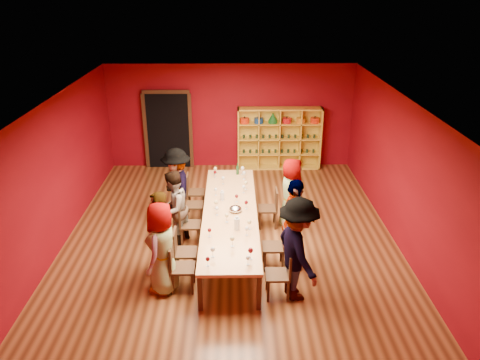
# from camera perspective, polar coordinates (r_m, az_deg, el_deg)

# --- Properties ---
(room_shell) EXTENTS (7.10, 9.10, 3.04)m
(room_shell) POSITION_cam_1_polar(r_m,az_deg,el_deg) (9.30, -1.26, 0.30)
(room_shell) COLOR #532C16
(room_shell) RESTS_ON ground
(tasting_table) EXTENTS (1.10, 4.50, 0.75)m
(tasting_table) POSITION_cam_1_polar(r_m,az_deg,el_deg) (9.64, -1.22, -4.09)
(tasting_table) COLOR tan
(tasting_table) RESTS_ON ground
(doorway) EXTENTS (1.40, 0.17, 2.30)m
(doorway) POSITION_cam_1_polar(r_m,az_deg,el_deg) (13.73, -8.72, 6.04)
(doorway) COLOR black
(doorway) RESTS_ON ground
(shelving_unit) EXTENTS (2.40, 0.40, 1.80)m
(shelving_unit) POSITION_cam_1_polar(r_m,az_deg,el_deg) (13.59, 4.78, 5.44)
(shelving_unit) COLOR gold
(shelving_unit) RESTS_ON ground
(chair_person_left_0) EXTENTS (0.42, 0.42, 0.89)m
(chair_person_left_0) POSITION_cam_1_polar(r_m,az_deg,el_deg) (8.44, -7.55, -10.24)
(chair_person_left_0) COLOR black
(chair_person_left_0) RESTS_ON ground
(person_left_0) EXTENTS (0.64, 0.92, 1.70)m
(person_left_0) POSITION_cam_1_polar(r_m,az_deg,el_deg) (8.29, -9.48, -8.18)
(person_left_0) COLOR #D18C94
(person_left_0) RESTS_ON ground
(chair_person_left_1) EXTENTS (0.42, 0.42, 0.89)m
(chair_person_left_1) POSITION_cam_1_polar(r_m,az_deg,el_deg) (8.88, -7.19, -8.39)
(chair_person_left_1) COLOR black
(chair_person_left_1) RESTS_ON ground
(person_left_1) EXTENTS (0.56, 0.68, 1.66)m
(person_left_1) POSITION_cam_1_polar(r_m,az_deg,el_deg) (8.76, -9.89, -6.49)
(person_left_1) COLOR #C9878D
(person_left_1) RESTS_ON ground
(chair_person_left_2) EXTENTS (0.42, 0.42, 0.89)m
(chair_person_left_2) POSITION_cam_1_polar(r_m,az_deg,el_deg) (9.80, -6.56, -5.11)
(chair_person_left_2) COLOR black
(chair_person_left_2) RESTS_ON ground
(person_left_2) EXTENTS (0.70, 0.89, 1.62)m
(person_left_2) POSITION_cam_1_polar(r_m,az_deg,el_deg) (9.69, -8.15, -3.47)
(person_left_2) COLOR tan
(person_left_2) RESTS_ON ground
(chair_person_left_3) EXTENTS (0.42, 0.42, 0.89)m
(chair_person_left_3) POSITION_cam_1_polar(r_m,az_deg,el_deg) (10.62, -6.11, -2.74)
(chair_person_left_3) COLOR black
(chair_person_left_3) RESTS_ON ground
(person_left_3) EXTENTS (0.66, 1.21, 1.77)m
(person_left_3) POSITION_cam_1_polar(r_m,az_deg,el_deg) (10.48, -7.67, -0.82)
(person_left_3) COLOR #4C4C51
(person_left_3) RESTS_ON ground
(chair_person_left_4) EXTENTS (0.42, 0.42, 0.89)m
(chair_person_left_4) POSITION_cam_1_polar(r_m,az_deg,el_deg) (11.23, -5.82, -1.21)
(chair_person_left_4) COLOR black
(chair_person_left_4) RESTS_ON ground
(person_left_4) EXTENTS (0.56, 0.97, 1.56)m
(person_left_4) POSITION_cam_1_polar(r_m,az_deg,el_deg) (11.16, -7.79, 0.11)
(person_left_4) COLOR #48484D
(person_left_4) RESTS_ON ground
(chair_person_right_0) EXTENTS (0.42, 0.42, 0.89)m
(chair_person_right_0) POSITION_cam_1_polar(r_m,az_deg,el_deg) (8.24, 5.19, -11.06)
(chair_person_right_0) COLOR black
(chair_person_right_0) RESTS_ON ground
(person_right_0) EXTENTS (0.84, 1.31, 1.88)m
(person_right_0) POSITION_cam_1_polar(r_m,az_deg,el_deg) (8.03, 7.04, -8.40)
(person_right_0) COLOR #5E8EC1
(person_right_0) RESTS_ON ground
(chair_person_right_1) EXTENTS (0.42, 0.42, 0.89)m
(chair_person_right_1) POSITION_cam_1_polar(r_m,az_deg,el_deg) (9.01, 4.61, -7.76)
(chair_person_right_1) COLOR black
(chair_person_right_1) RESTS_ON ground
(person_right_1) EXTENTS (0.78, 1.16, 1.82)m
(person_right_1) POSITION_cam_1_polar(r_m,az_deg,el_deg) (8.84, 6.55, -5.43)
(person_right_1) COLOR #5274AA
(person_right_1) RESTS_ON ground
(chair_person_right_3) EXTENTS (0.42, 0.42, 0.89)m
(chair_person_right_3) POSITION_cam_1_polar(r_m,az_deg,el_deg) (10.42, 3.83, -3.18)
(chair_person_right_3) COLOR black
(chair_person_right_3) RESTS_ON ground
(person_right_3) EXTENTS (0.46, 0.80, 1.61)m
(person_right_3) POSITION_cam_1_polar(r_m,az_deg,el_deg) (10.33, 6.26, -1.62)
(person_right_3) COLOR silver
(person_right_3) RESTS_ON ground
(wine_glass_0) EXTENTS (0.07, 0.07, 0.18)m
(wine_glass_0) POSITION_cam_1_polar(r_m,az_deg,el_deg) (11.19, -3.06, 0.92)
(wine_glass_0) COLOR silver
(wine_glass_0) RESTS_ON tasting_table
(wine_glass_1) EXTENTS (0.08, 0.08, 0.20)m
(wine_glass_1) POSITION_cam_1_polar(r_m,az_deg,el_deg) (9.13, -1.62, -4.37)
(wine_glass_1) COLOR silver
(wine_glass_1) RESTS_ON tasting_table
(wine_glass_2) EXTENTS (0.08, 0.08, 0.20)m
(wine_glass_2) POSITION_cam_1_polar(r_m,az_deg,el_deg) (8.88, 1.14, -5.18)
(wine_glass_2) COLOR silver
(wine_glass_2) RESTS_ON tasting_table
(wine_glass_3) EXTENTS (0.08, 0.08, 0.19)m
(wine_glass_3) POSITION_cam_1_polar(r_m,az_deg,el_deg) (10.82, -2.08, 0.18)
(wine_glass_3) COLOR silver
(wine_glass_3) RESTS_ON tasting_table
(wine_glass_4) EXTENTS (0.08, 0.08, 0.21)m
(wine_glass_4) POSITION_cam_1_polar(r_m,az_deg,el_deg) (11.07, 0.51, 0.82)
(wine_glass_4) COLOR silver
(wine_glass_4) RESTS_ON tasting_table
(wine_glass_5) EXTENTS (0.09, 0.09, 0.21)m
(wine_glass_5) POSITION_cam_1_polar(r_m,az_deg,el_deg) (11.33, 0.31, 1.39)
(wine_glass_5) COLOR silver
(wine_glass_5) RESTS_ON tasting_table
(wine_glass_6) EXTENTS (0.07, 0.07, 0.18)m
(wine_glass_6) POSITION_cam_1_polar(r_m,az_deg,el_deg) (8.66, -3.73, -6.17)
(wine_glass_6) COLOR silver
(wine_glass_6) RESTS_ON tasting_table
(wine_glass_7) EXTENTS (0.07, 0.07, 0.18)m
(wine_glass_7) POSITION_cam_1_polar(r_m,az_deg,el_deg) (9.94, -0.42, -2.04)
(wine_glass_7) COLOR silver
(wine_glass_7) RESTS_ON tasting_table
(wine_glass_8) EXTENTS (0.08, 0.08, 0.20)m
(wine_glass_8) POSITION_cam_1_polar(r_m,az_deg,el_deg) (11.36, -3.03, 1.35)
(wine_glass_8) COLOR silver
(wine_glass_8) RESTS_ON tasting_table
(wine_glass_9) EXTENTS (0.07, 0.07, 0.19)m
(wine_glass_9) POSITION_cam_1_polar(r_m,az_deg,el_deg) (8.68, 0.84, -6.00)
(wine_glass_9) COLOR silver
(wine_glass_9) RESTS_ON tasting_table
(wine_glass_10) EXTENTS (0.09, 0.09, 0.22)m
(wine_glass_10) POSITION_cam_1_polar(r_m,az_deg,el_deg) (7.98, 1.29, -8.64)
(wine_glass_10) COLOR silver
(wine_glass_10) RESTS_ON tasting_table
(wine_glass_11) EXTENTS (0.09, 0.09, 0.22)m
(wine_glass_11) POSITION_cam_1_polar(r_m,az_deg,el_deg) (9.63, -2.93, -2.78)
(wine_glass_11) COLOR silver
(wine_glass_11) RESTS_ON tasting_table
(wine_glass_12) EXTENTS (0.08, 0.08, 0.19)m
(wine_glass_12) POSITION_cam_1_polar(r_m,az_deg,el_deg) (9.65, 0.76, -2.80)
(wine_glass_12) COLOR silver
(wine_glass_12) RESTS_ON tasting_table
(wine_glass_13) EXTENTS (0.08, 0.08, 0.21)m
(wine_glass_13) POSITION_cam_1_polar(r_m,az_deg,el_deg) (8.33, -0.95, -7.22)
(wine_glass_13) COLOR silver
(wine_glass_13) RESTS_ON tasting_table
(wine_glass_14) EXTENTS (0.07, 0.07, 0.18)m
(wine_glass_14) POSITION_cam_1_polar(r_m,az_deg,el_deg) (10.36, 0.45, -0.90)
(wine_glass_14) COLOR silver
(wine_glass_14) RESTS_ON tasting_table
(wine_glass_15) EXTENTS (0.07, 0.07, 0.18)m
(wine_glass_15) POSITION_cam_1_polar(r_m,az_deg,el_deg) (7.84, -3.96, -9.63)
(wine_glass_15) COLOR silver
(wine_glass_15) RESTS_ON tasting_table
(wine_glass_16) EXTENTS (0.07, 0.07, 0.18)m
(wine_glass_16) POSITION_cam_1_polar(r_m,az_deg,el_deg) (10.26, -2.99, -1.22)
(wine_glass_16) COLOR silver
(wine_glass_16) RESTS_ON tasting_table
(wine_glass_17) EXTENTS (0.07, 0.07, 0.18)m
(wine_glass_17) POSITION_cam_1_polar(r_m,az_deg,el_deg) (7.85, 0.98, -9.50)
(wine_glass_17) COLOR silver
(wine_glass_17) RESTS_ON tasting_table
(wine_glass_18) EXTENTS (0.08, 0.08, 0.19)m
(wine_glass_18) POSITION_cam_1_polar(r_m,az_deg,el_deg) (9.41, -2.84, -3.53)
(wine_glass_18) COLOR silver
(wine_glass_18) RESTS_ON tasting_table
(wine_glass_19) EXTENTS (0.08, 0.08, 0.20)m
(wine_glass_19) POSITION_cam_1_polar(r_m,az_deg,el_deg) (8.06, -3.34, -8.49)
(wine_glass_19) COLOR silver
(wine_glass_19) RESTS_ON tasting_table
(wine_glass_20) EXTENTS (0.09, 0.09, 0.22)m
(wine_glass_20) POSITION_cam_1_polar(r_m,az_deg,el_deg) (10.52, 0.73, -0.41)
(wine_glass_20) COLOR silver
(wine_glass_20) RESTS_ON tasting_table
(spittoon_bowl) EXTENTS (0.26, 0.26, 0.14)m
(spittoon_bowl) POSITION_cam_1_polar(r_m,az_deg,el_deg) (9.57, -0.56, -3.56)
(spittoon_bowl) COLOR #B7B8BE
(spittoon_bowl) RESTS_ON tasting_table
(carafe_a) EXTENTS (0.10, 0.10, 0.23)m
(carafe_a) POSITION_cam_1_polar(r_m,az_deg,el_deg) (10.04, -2.18, -1.94)
(carafe_a) COLOR silver
(carafe_a) RESTS_ON tasting_table
(carafe_b) EXTENTS (0.11, 0.11, 0.28)m
(carafe_b) POSITION_cam_1_polar(r_m,az_deg,el_deg) (8.88, -0.37, -5.33)
(carafe_b) COLOR silver
(carafe_b) RESTS_ON tasting_table
(wine_bottle) EXTENTS (0.07, 0.07, 0.28)m
(wine_bottle) POSITION_cam_1_polar(r_m,az_deg,el_deg) (11.37, -0.30, 1.22)
(wine_bottle) COLOR #163C1D
(wine_bottle) RESTS_ON tasting_table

